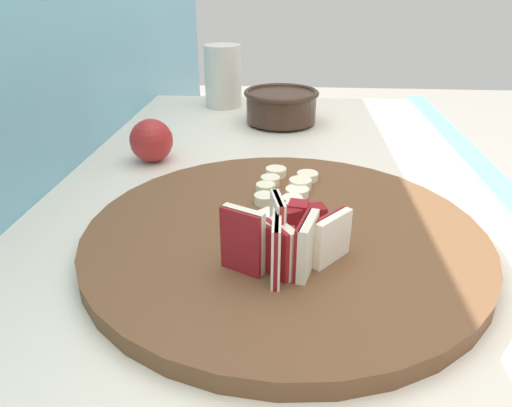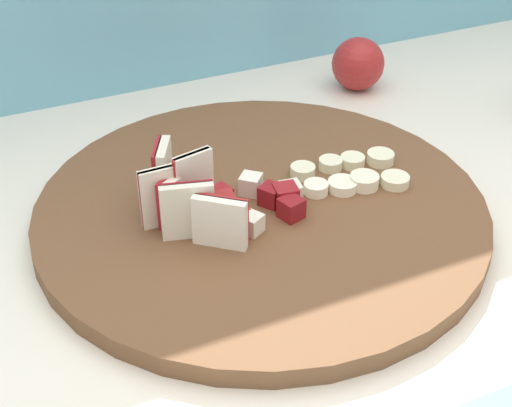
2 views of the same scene
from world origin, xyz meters
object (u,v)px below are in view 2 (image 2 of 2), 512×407
banana_slice_rows (351,174)px  whole_apple (358,64)px  apple_wedge_fan (182,197)px  apple_dice_pile (260,201)px  cutting_board (261,210)px

banana_slice_rows → whole_apple: bearing=57.3°
apple_wedge_fan → whole_apple: apple_wedge_fan is taller
apple_wedge_fan → apple_dice_pile: bearing=-7.7°
cutting_board → apple_wedge_fan: 0.09m
cutting_board → apple_wedge_fan: apple_wedge_fan is taller
cutting_board → whole_apple: whole_apple is taller
apple_dice_pile → banana_slice_rows: (0.11, 0.01, -0.00)m
cutting_board → apple_wedge_fan: bearing=-179.4°
cutting_board → whole_apple: bearing=42.0°
apple_wedge_fan → apple_dice_pile: (0.07, -0.01, -0.02)m
cutting_board → banana_slice_rows: bearing=0.0°
banana_slice_rows → apple_wedge_fan: bearing=-179.7°
banana_slice_rows → whole_apple: whole_apple is taller
whole_apple → banana_slice_rows: bearing=-122.7°
banana_slice_rows → apple_dice_pile: bearing=-174.2°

